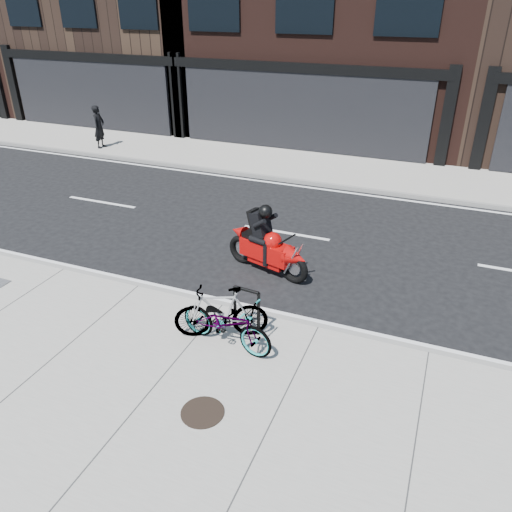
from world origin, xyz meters
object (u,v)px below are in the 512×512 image
at_px(motorcycle, 270,247).
at_px(pedestrian, 99,127).
at_px(bicycle_rear, 221,312).
at_px(manhole_cover, 203,412).
at_px(bike_rack, 247,306).
at_px(bicycle_front, 226,322).

height_order(motorcycle, pedestrian, pedestrian).
height_order(bicycle_rear, pedestrian, pedestrian).
distance_m(motorcycle, manhole_cover, 4.63).
bearing_deg(bicycle_rear, bike_rack, 106.80).
height_order(bicycle_front, manhole_cover, bicycle_front).
bearing_deg(motorcycle, bike_rack, -63.12).
bearing_deg(bicycle_rear, manhole_cover, -7.41).
xyz_separation_m(bicycle_rear, motorcycle, (-0.07, 2.72, 0.03)).
bearing_deg(motorcycle, manhole_cover, -65.64).
height_order(bicycle_front, motorcycle, motorcycle).
height_order(bike_rack, manhole_cover, bike_rack).
distance_m(bike_rack, manhole_cover, 2.22).
distance_m(pedestrian, manhole_cover, 15.67).
xyz_separation_m(bicycle_rear, pedestrian, (-10.03, 9.70, 0.33)).
xyz_separation_m(motorcycle, manhole_cover, (0.62, -4.56, -0.53)).
distance_m(motorcycle, pedestrian, 12.16).
bearing_deg(bike_rack, pedestrian, 137.93).
xyz_separation_m(motorcycle, pedestrian, (-9.96, 6.98, 0.30)).
bearing_deg(bike_rack, motorcycle, 100.26).
height_order(bicycle_front, bicycle_rear, bicycle_rear).
relative_size(bike_rack, manhole_cover, 1.39).
bearing_deg(bicycle_front, bicycle_rear, 52.97).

